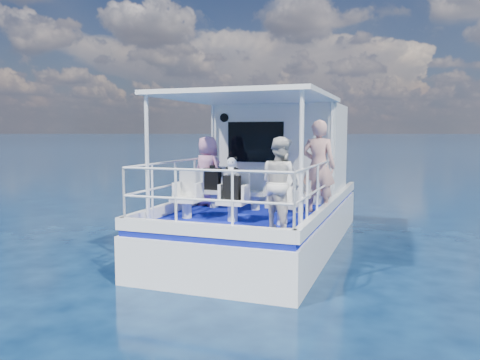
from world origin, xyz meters
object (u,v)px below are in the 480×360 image
Objects in this scene: panda at (232,166)px; passenger_stbd_aft at (281,183)px; backpack_center at (232,188)px; passenger_port_fwd at (208,171)px.

passenger_stbd_aft is at bearing -21.43° from panda.
backpack_center is (-0.98, 0.37, -0.15)m from passenger_stbd_aft.
passenger_port_fwd is 1.84m from backpack_center.
passenger_stbd_aft reaches higher than passenger_port_fwd.
backpack_center is at bearing -111.69° from panda.
backpack_center is at bearing 13.63° from passenger_stbd_aft.
passenger_stbd_aft is 1.07m from panda.
backpack_center is 0.38m from panda.
passenger_stbd_aft reaches higher than panda.
panda is at bearing 12.96° from passenger_stbd_aft.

